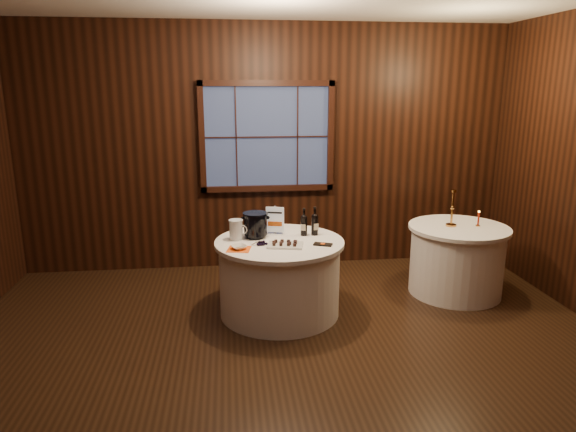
{
  "coord_description": "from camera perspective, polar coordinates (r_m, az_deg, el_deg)",
  "views": [
    {
      "loc": [
        -0.48,
        -3.83,
        2.25
      ],
      "look_at": [
        0.07,
        0.9,
        1.04
      ],
      "focal_mm": 32.0,
      "sensor_mm": 36.0,
      "label": 1
    }
  ],
  "objects": [
    {
      "name": "back_wall",
      "position": [
        6.37,
        -2.35,
        7.85
      ],
      "size": [
        6.0,
        0.1,
        3.0
      ],
      "color": "black",
      "rests_on": "ground"
    },
    {
      "name": "orange_napkin",
      "position": [
        4.82,
        -5.47,
        -3.69
      ],
      "size": [
        0.25,
        0.25,
        0.0
      ],
      "primitive_type": "cube",
      "rotation": [
        0.0,
        0.0,
        -0.2
      ],
      "color": "#F75C14",
      "rests_on": "main_table"
    },
    {
      "name": "cracker_bowl",
      "position": [
        4.82,
        -5.48,
        -3.48
      ],
      "size": [
        0.18,
        0.18,
        0.03
      ],
      "primitive_type": "imported",
      "rotation": [
        0.0,
        0.0,
        0.37
      ],
      "color": "white",
      "rests_on": "orange_napkin"
    },
    {
      "name": "main_table",
      "position": [
        5.2,
        -0.94,
        -6.78
      ],
      "size": [
        1.28,
        1.28,
        0.77
      ],
      "color": "white",
      "rests_on": "ground"
    },
    {
      "name": "side_table",
      "position": [
        5.99,
        18.2,
        -4.62
      ],
      "size": [
        1.08,
        1.08,
        0.77
      ],
      "color": "white",
      "rests_on": "ground"
    },
    {
      "name": "chocolate_plate",
      "position": [
        4.89,
        -0.31,
        -3.16
      ],
      "size": [
        0.37,
        0.29,
        0.05
      ],
      "rotation": [
        0.0,
        0.0,
        -0.2
      ],
      "color": "white",
      "rests_on": "main_table"
    },
    {
      "name": "ground",
      "position": [
        4.47,
        0.43,
        -16.04
      ],
      "size": [
        6.0,
        6.0,
        0.0
      ],
      "primitive_type": "plane",
      "color": "black",
      "rests_on": "ground"
    },
    {
      "name": "ice_bucket",
      "position": [
        5.15,
        -3.64,
        -0.94
      ],
      "size": [
        0.25,
        0.25,
        0.26
      ],
      "color": "black",
      "rests_on": "main_table"
    },
    {
      "name": "grape_bunch",
      "position": [
        4.93,
        -2.93,
        -3.04
      ],
      "size": [
        0.16,
        0.06,
        0.04
      ],
      "rotation": [
        0.0,
        0.0,
        0.02
      ],
      "color": "black",
      "rests_on": "main_table"
    },
    {
      "name": "port_bottle_left",
      "position": [
        5.22,
        1.78,
        -0.85
      ],
      "size": [
        0.07,
        0.08,
        0.28
      ],
      "rotation": [
        0.0,
        0.0,
        -0.38
      ],
      "color": "black",
      "rests_on": "main_table"
    },
    {
      "name": "port_bottle_right",
      "position": [
        5.24,
        2.98,
        -0.76
      ],
      "size": [
        0.07,
        0.08,
        0.29
      ],
      "rotation": [
        0.0,
        0.0,
        0.3
      ],
      "color": "black",
      "rests_on": "main_table"
    },
    {
      "name": "brass_candlestick",
      "position": [
        5.83,
        17.76,
        0.31
      ],
      "size": [
        0.11,
        0.11,
        0.4
      ],
      "color": "#BB7F3A",
      "rests_on": "side_table"
    },
    {
      "name": "glass_pitcher",
      "position": [
        5.1,
        -5.78,
        -1.51
      ],
      "size": [
        0.19,
        0.14,
        0.2
      ],
      "rotation": [
        0.0,
        0.0,
        -0.28
      ],
      "color": "silver",
      "rests_on": "main_table"
    },
    {
      "name": "sign_stand",
      "position": [
        5.26,
        -1.43,
        -0.97
      ],
      "size": [
        0.18,
        0.13,
        0.3
      ],
      "rotation": [
        0.0,
        0.0,
        -0.26
      ],
      "color": "silver",
      "rests_on": "main_table"
    },
    {
      "name": "red_candle",
      "position": [
        5.94,
        20.39,
        -0.42
      ],
      "size": [
        0.05,
        0.05,
        0.17
      ],
      "color": "#BB7F3A",
      "rests_on": "side_table"
    },
    {
      "name": "chocolate_box",
      "position": [
        4.94,
        3.9,
        -3.16
      ],
      "size": [
        0.2,
        0.15,
        0.01
      ],
      "primitive_type": "cube",
      "rotation": [
        0.0,
        0.0,
        -0.39
      ],
      "color": "black",
      "rests_on": "main_table"
    }
  ]
}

